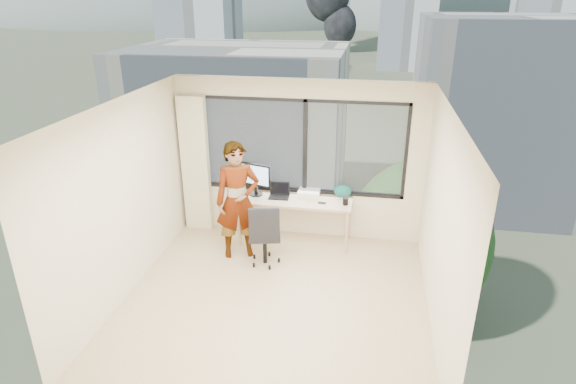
% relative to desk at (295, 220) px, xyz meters
% --- Properties ---
extents(floor, '(4.00, 4.00, 0.01)m').
position_rel_desk_xyz_m(floor, '(0.00, -1.66, -0.38)').
color(floor, tan).
rests_on(floor, ground).
extents(ceiling, '(4.00, 4.00, 0.01)m').
position_rel_desk_xyz_m(ceiling, '(0.00, -1.66, 2.23)').
color(ceiling, white).
rests_on(ceiling, ground).
extents(wall_front, '(4.00, 0.01, 2.60)m').
position_rel_desk_xyz_m(wall_front, '(0.00, -3.66, 0.93)').
color(wall_front, beige).
rests_on(wall_front, ground).
extents(wall_left, '(0.01, 4.00, 2.60)m').
position_rel_desk_xyz_m(wall_left, '(-2.00, -1.66, 0.93)').
color(wall_left, beige).
rests_on(wall_left, ground).
extents(wall_right, '(0.01, 4.00, 2.60)m').
position_rel_desk_xyz_m(wall_right, '(2.00, -1.66, 0.93)').
color(wall_right, beige).
rests_on(wall_right, ground).
extents(window_wall, '(3.30, 0.16, 1.55)m').
position_rel_desk_xyz_m(window_wall, '(0.05, 0.34, 1.15)').
color(window_wall, black).
rests_on(window_wall, ground).
extents(curtain, '(0.45, 0.14, 2.30)m').
position_rel_desk_xyz_m(curtain, '(-1.72, 0.22, 0.77)').
color(curtain, '#EFEABA').
rests_on(curtain, floor).
extents(desk, '(1.80, 0.60, 0.75)m').
position_rel_desk_xyz_m(desk, '(0.00, 0.00, 0.00)').
color(desk, tan).
rests_on(desk, floor).
extents(chair, '(0.62, 0.62, 1.02)m').
position_rel_desk_xyz_m(chair, '(-0.34, -0.76, 0.14)').
color(chair, black).
rests_on(chair, floor).
extents(person, '(0.78, 0.65, 1.82)m').
position_rel_desk_xyz_m(person, '(-0.78, -0.57, 0.54)').
color(person, '#2D2D33').
rests_on(person, floor).
extents(monitor, '(0.55, 0.26, 0.54)m').
position_rel_desk_xyz_m(monitor, '(-0.66, 0.07, 0.65)').
color(monitor, black).
rests_on(monitor, desk).
extents(game_console, '(0.35, 0.30, 0.08)m').
position_rel_desk_xyz_m(game_console, '(0.19, 0.21, 0.42)').
color(game_console, white).
rests_on(game_console, desk).
extents(laptop, '(0.33, 0.35, 0.21)m').
position_rel_desk_xyz_m(laptop, '(-0.27, 0.03, 0.48)').
color(laptop, black).
rests_on(laptop, desk).
extents(cellphone, '(0.13, 0.07, 0.01)m').
position_rel_desk_xyz_m(cellphone, '(0.44, -0.08, 0.38)').
color(cellphone, black).
rests_on(cellphone, desk).
extents(pen_cup, '(0.10, 0.10, 0.11)m').
position_rel_desk_xyz_m(pen_cup, '(0.80, -0.06, 0.43)').
color(pen_cup, black).
rests_on(pen_cup, desk).
extents(handbag, '(0.29, 0.15, 0.22)m').
position_rel_desk_xyz_m(handbag, '(0.74, 0.21, 0.48)').
color(handbag, '#0B4342').
rests_on(handbag, desk).
extents(exterior_ground, '(400.00, 400.00, 0.04)m').
position_rel_desk_xyz_m(exterior_ground, '(0.00, 118.34, -14.38)').
color(exterior_ground, '#515B3D').
rests_on(exterior_ground, ground).
extents(near_bldg_a, '(16.00, 12.00, 14.00)m').
position_rel_desk_xyz_m(near_bldg_a, '(-9.00, 28.34, -7.38)').
color(near_bldg_a, '#F2E8CB').
rests_on(near_bldg_a, exterior_ground).
extents(near_bldg_b, '(14.00, 13.00, 16.00)m').
position_rel_desk_xyz_m(near_bldg_b, '(12.00, 36.34, -6.38)').
color(near_bldg_b, beige).
rests_on(near_bldg_b, exterior_ground).
extents(far_tower_a, '(14.00, 14.00, 28.00)m').
position_rel_desk_xyz_m(far_tower_a, '(-35.00, 93.34, -0.38)').
color(far_tower_a, silver).
rests_on(far_tower_a, exterior_ground).
extents(far_tower_b, '(13.00, 13.00, 30.00)m').
position_rel_desk_xyz_m(far_tower_b, '(8.00, 118.34, 0.62)').
color(far_tower_b, silver).
rests_on(far_tower_b, exterior_ground).
extents(far_tower_c, '(15.00, 15.00, 26.00)m').
position_rel_desk_xyz_m(far_tower_c, '(45.00, 138.34, -1.38)').
color(far_tower_c, silver).
rests_on(far_tower_c, exterior_ground).
extents(far_tower_d, '(16.00, 14.00, 22.00)m').
position_rel_desk_xyz_m(far_tower_d, '(-60.00, 148.34, -3.38)').
color(far_tower_d, silver).
rests_on(far_tower_d, exterior_ground).
extents(hill_a, '(288.00, 216.00, 90.00)m').
position_rel_desk_xyz_m(hill_a, '(-120.00, 318.34, -14.38)').
color(hill_a, slate).
rests_on(hill_a, exterior_ground).
extents(hill_b, '(300.00, 220.00, 96.00)m').
position_rel_desk_xyz_m(hill_b, '(100.00, 318.34, -14.38)').
color(hill_b, slate).
rests_on(hill_b, exterior_ground).
extents(tree_a, '(7.00, 7.00, 8.00)m').
position_rel_desk_xyz_m(tree_a, '(-16.00, 20.34, -10.38)').
color(tree_a, '#264E1A').
rests_on(tree_a, exterior_ground).
extents(tree_b, '(7.60, 7.60, 9.00)m').
position_rel_desk_xyz_m(tree_b, '(4.00, 16.34, -9.88)').
color(tree_b, '#264E1A').
rests_on(tree_b, exterior_ground).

